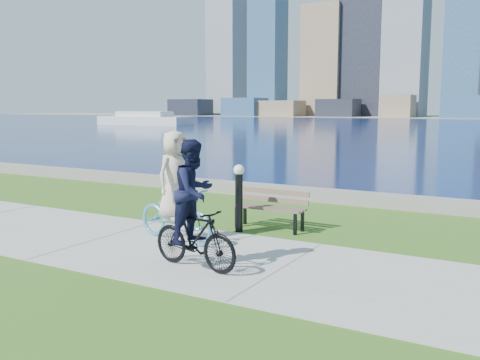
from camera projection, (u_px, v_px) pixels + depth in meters
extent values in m
plane|color=#2E5616|center=(282.00, 269.00, 8.67)|extent=(320.00, 320.00, 0.00)
cube|color=#989793|center=(282.00, 268.00, 8.67)|extent=(80.00, 3.50, 0.02)
cube|color=slate|center=(383.00, 201.00, 13.98)|extent=(90.00, 0.50, 0.35)
cube|color=black|center=(190.00, 108.00, 152.84)|extent=(10.39, 8.10, 4.68)
cube|color=navy|center=(246.00, 107.00, 144.95)|extent=(10.14, 9.65, 4.94)
cube|color=#7C644C|center=(279.00, 109.00, 140.81)|extent=(11.67, 8.33, 4.16)
cube|color=black|center=(338.00, 108.00, 134.43)|extent=(9.60, 7.53, 4.49)
cube|color=#7C644C|center=(398.00, 106.00, 126.18)|extent=(7.08, 6.55, 5.36)
cube|color=navy|center=(464.00, 107.00, 116.81)|extent=(8.29, 7.14, 5.00)
cube|color=slate|center=(227.00, 37.00, 158.72)|extent=(9.29, 9.66, 46.10)
cube|color=navy|center=(268.00, 42.00, 147.26)|extent=(8.53, 8.31, 40.58)
cube|color=#7C644C|center=(324.00, 61.00, 143.12)|extent=(10.51, 8.48, 29.33)
cube|color=slate|center=(407.00, 13.00, 132.58)|extent=(9.66, 11.16, 51.40)
cube|color=silver|center=(144.00, 121.00, 76.20)|extent=(14.29, 4.08, 1.22)
cube|color=silver|center=(144.00, 114.00, 76.06)|extent=(8.17, 3.06, 0.71)
cube|color=black|center=(237.00, 217.00, 11.66)|extent=(0.06, 0.06, 0.45)
cube|color=black|center=(295.00, 224.00, 10.95)|extent=(0.06, 0.06, 0.45)
cube|color=black|center=(245.00, 214.00, 11.97)|extent=(0.06, 0.06, 0.45)
cube|color=black|center=(302.00, 221.00, 11.25)|extent=(0.06, 0.06, 0.45)
cube|color=brown|center=(265.00, 209.00, 11.27)|extent=(1.61, 0.13, 0.04)
cube|color=brown|center=(269.00, 208.00, 11.41)|extent=(1.61, 0.13, 0.04)
cube|color=brown|center=(272.00, 207.00, 11.54)|extent=(1.61, 0.13, 0.04)
cube|color=brown|center=(275.00, 200.00, 11.63)|extent=(1.61, 0.10, 0.12)
cube|color=brown|center=(275.00, 192.00, 11.63)|extent=(1.61, 0.10, 0.12)
cylinder|color=black|center=(239.00, 202.00, 11.19)|extent=(0.16, 0.16, 1.26)
sphere|color=white|center=(239.00, 170.00, 11.09)|extent=(0.23, 0.23, 0.23)
imported|color=#53A6CA|center=(176.00, 215.00, 10.37)|extent=(1.05, 2.06, 1.03)
imported|color=silver|center=(175.00, 175.00, 10.26)|extent=(0.70, 0.93, 1.71)
imported|color=black|center=(194.00, 238.00, 8.58)|extent=(0.69, 1.73, 1.01)
imported|color=black|center=(194.00, 192.00, 8.47)|extent=(0.71, 0.86, 1.66)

